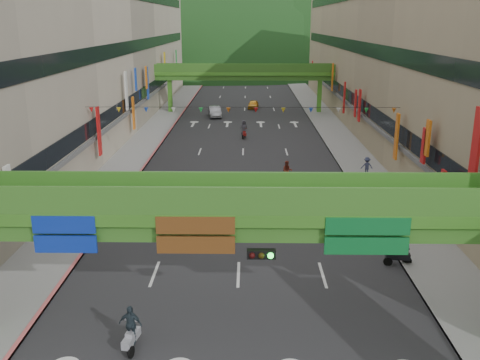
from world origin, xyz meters
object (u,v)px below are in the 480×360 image
object	(u,v)px
scooter_rider_mid	(287,172)
pedestrian_red	(403,214)
scooter_rider_near	(181,231)
car_yellow	(253,105)
car_silver	(215,112)
overpass_near	(259,231)

from	to	relation	value
scooter_rider_mid	pedestrian_red	size ratio (longest dim) A/B	1.16
pedestrian_red	scooter_rider_near	bearing A→B (deg)	170.79
pedestrian_red	car_yellow	bearing A→B (deg)	79.06
car_silver	car_yellow	size ratio (longest dim) A/B	1.23
overpass_near	scooter_rider_mid	bearing A→B (deg)	83.09
car_yellow	car_silver	bearing A→B (deg)	-120.17
scooter_rider_mid	pedestrian_red	bearing A→B (deg)	-53.38
scooter_rider_near	car_silver	distance (m)	45.04
scooter_rider_mid	overpass_near	bearing A→B (deg)	-96.91
overpass_near	car_yellow	world-z (taller)	overpass_near
overpass_near	scooter_rider_near	xyz separation A→B (m)	(-4.48, 10.68, -4.35)
scooter_rider_near	pedestrian_red	size ratio (longest dim) A/B	1.08
scooter_rider_mid	car_silver	xyz separation A→B (m)	(-7.92, 32.57, -0.29)
overpass_near	scooter_rider_mid	xyz separation A→B (m)	(2.81, 23.15, -4.17)
scooter_rider_mid	car_silver	bearing A→B (deg)	103.67
overpass_near	scooter_rider_mid	size ratio (longest dim) A/B	13.87
pedestrian_red	overpass_near	bearing A→B (deg)	-146.83
car_yellow	scooter_rider_mid	bearing A→B (deg)	-80.99
scooter_rider_near	car_silver	size ratio (longest dim) A/B	0.41
scooter_rider_near	scooter_rider_mid	size ratio (longest dim) A/B	0.93
scooter_rider_mid	pedestrian_red	world-z (taller)	scooter_rider_mid
scooter_rider_near	car_yellow	world-z (taller)	scooter_rider_near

